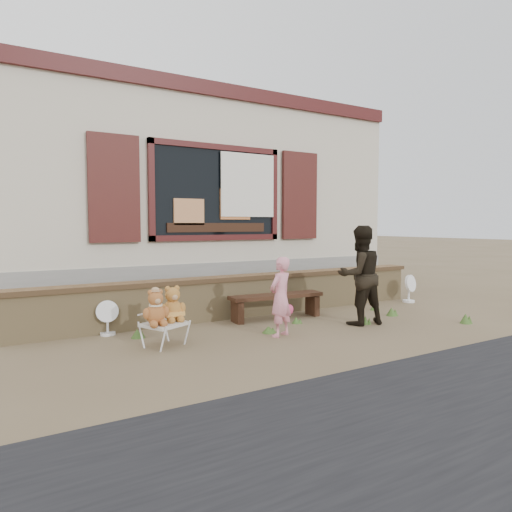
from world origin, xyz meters
TOP-DOWN VIEW (x-y plane):
  - ground at (0.00, 0.00)m, footprint 80.00×80.00m
  - shopfront at (0.00, 4.49)m, footprint 8.04×5.13m
  - brick_wall at (0.00, 1.00)m, footprint 7.10×0.36m
  - bench at (0.33, 0.52)m, footprint 1.56×0.44m
  - folding_chair at (-1.73, -0.13)m, footprint 0.61×0.58m
  - teddy_bear_left at (-1.86, -0.19)m, footprint 0.40×0.38m
  - teddy_bear_right at (-1.60, -0.07)m, footprint 0.42×0.39m
  - child at (-0.24, -0.43)m, footprint 0.45×0.38m
  - adult at (1.18, -0.42)m, footprint 0.79×0.66m
  - fan_left at (-2.20, 0.80)m, footprint 0.30×0.20m
  - fan_right at (3.35, 0.52)m, footprint 0.34×0.22m
  - grass_tufts at (0.98, -0.25)m, footprint 4.65×1.81m

SIDE VIEW (x-z plane):
  - ground at x=0.00m, z-range 0.00..0.00m
  - grass_tufts at x=0.98m, z-range -0.01..0.14m
  - fan_left at x=-2.20m, z-range 0.00..0.48m
  - folding_chair at x=-1.73m, z-range 0.12..0.41m
  - fan_right at x=3.35m, z-range 0.00..0.53m
  - bench at x=0.33m, z-range 0.09..0.48m
  - brick_wall at x=0.00m, z-range 0.01..0.67m
  - teddy_bear_left at x=-1.86m, z-range 0.29..0.73m
  - teddy_bear_right at x=-1.60m, z-range 0.29..0.74m
  - child at x=-0.24m, z-range 0.00..1.06m
  - adult at x=1.18m, z-range 0.00..1.47m
  - shopfront at x=0.00m, z-range 0.00..4.00m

